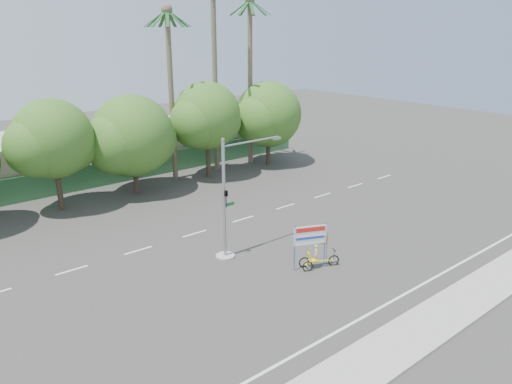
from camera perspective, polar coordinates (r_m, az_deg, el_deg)
ground at (r=28.01m, az=5.58°, el=-8.67°), size 120.00×120.00×0.00m
sidewalk_near at (r=24.06m, az=18.74°, el=-14.40°), size 50.00×2.40×0.12m
fence at (r=44.38m, az=-14.44°, el=2.50°), size 38.00×0.08×2.00m
building_right at (r=51.70m, az=-8.70°, el=5.99°), size 14.00×8.00×3.60m
tree_left at (r=37.79m, az=-22.23°, el=5.35°), size 6.66×5.60×8.07m
tree_center at (r=40.05m, az=-13.98°, el=5.97°), size 7.62×6.40×7.85m
tree_right at (r=43.33m, az=-5.67°, el=8.37°), size 6.90×5.80×8.36m
tree_far_right at (r=47.65m, az=1.39°, el=8.64°), size 7.38×6.20×7.94m
palm_tall at (r=45.14m, az=-4.78°, el=15.48°), size 3.73×3.79×17.45m
palm_mid at (r=47.61m, az=-0.68°, el=14.40°), size 3.73×3.79×15.45m
palm_short at (r=42.82m, az=-9.77°, el=12.98°), size 3.73×3.79×14.45m
traffic_signal at (r=28.27m, az=-3.13°, el=-1.89°), size 4.72×1.10×7.00m
trike_billboard at (r=27.64m, az=6.65°, el=-6.63°), size 2.50×1.29×2.66m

